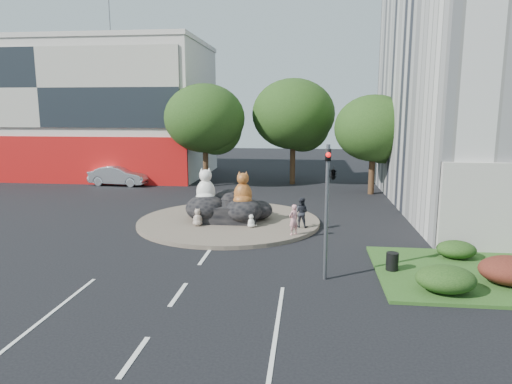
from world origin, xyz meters
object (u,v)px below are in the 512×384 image
kitten_white (251,221)px  kitten_calico (198,217)px  cat_tabby (243,188)px  pedestrian_pink (294,220)px  pedestrian_dark (301,212)px  cat_white (206,186)px  litter_bin (392,261)px  parked_car (119,176)px

kitten_white → kitten_calico: bearing=127.2°
cat_tabby → kitten_white: cat_tabby is taller
pedestrian_pink → pedestrian_dark: pedestrian_dark is taller
cat_white → pedestrian_dark: bearing=-19.1°
cat_tabby → kitten_calico: 2.84m
litter_bin → pedestrian_pink: bearing=132.1°
cat_tabby → pedestrian_pink: bearing=-39.4°
cat_white → kitten_calico: cat_white is taller
cat_tabby → cat_white: bearing=171.1°
cat_white → pedestrian_pink: cat_white is taller
pedestrian_pink → parked_car: size_ratio=0.30×
parked_car → cat_white: bearing=-134.2°
kitten_calico → pedestrian_dark: (5.40, 0.30, 0.31)m
litter_bin → cat_white: bearing=142.0°
pedestrian_dark → litter_bin: (3.59, -5.85, -0.51)m
pedestrian_dark → litter_bin: bearing=135.5°
cat_tabby → litter_bin: bearing=-45.1°
kitten_white → pedestrian_pink: pedestrian_pink is taller
cat_tabby → pedestrian_pink: (2.80, -2.24, -1.09)m
cat_white → kitten_calico: bearing=-104.3°
cat_tabby → parked_car: 17.19m
kitten_white → litter_bin: 8.25m
pedestrian_dark → kitten_white: bearing=21.6°
pedestrian_dark → pedestrian_pink: bearing=91.0°
cat_tabby → litter_bin: (6.73, -6.59, -1.58)m
pedestrian_dark → parked_car: pedestrian_dark is taller
cat_white → pedestrian_dark: (5.24, -1.05, -1.12)m
cat_white → kitten_calico: size_ratio=2.12×
kitten_white → litter_bin: kitten_white is taller
cat_tabby → kitten_white: bearing=-62.7°
kitten_calico → parked_car: bearing=127.7°
kitten_white → pedestrian_dark: bearing=-44.3°
litter_bin → pedestrian_dark: bearing=121.5°
parked_car → litter_bin: parked_car is taller
kitten_calico → cat_tabby: bearing=25.7°
pedestrian_dark → cat_tabby: bearing=0.6°
kitten_white → litter_bin: size_ratio=1.02×
kitten_white → litter_bin: bearing=-93.7°
cat_tabby → pedestrian_dark: 3.40m
kitten_white → parked_car: parked_car is taller
kitten_calico → pedestrian_pink: (5.05, -1.19, 0.28)m
cat_tabby → kitten_calico: bearing=-155.8°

